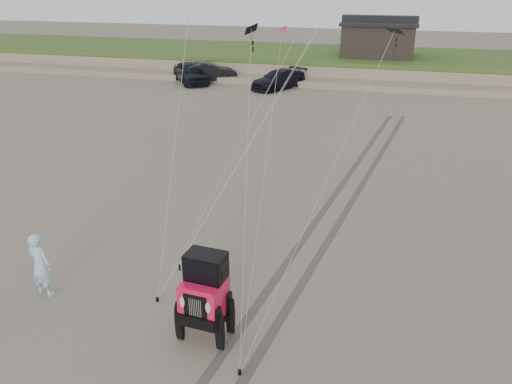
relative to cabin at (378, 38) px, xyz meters
The scene contains 11 objects.
ground 37.20m from the cabin, 93.09° to the right, with size 160.00×160.00×0.00m, color #6B6054.
dune_ridge 3.18m from the cabin, 165.96° to the left, with size 160.00×14.25×1.73m.
cabin is the anchor object (origin of this frame).
truck_a 16.61m from the cabin, 152.35° to the right, with size 2.04×5.06×1.73m, color black.
truck_b 15.26m from the cabin, 152.97° to the right, with size 1.71×4.89×1.61m, color black.
truck_c 10.89m from the cabin, 131.91° to the right, with size 2.02×4.98×1.44m, color black.
jeep 37.31m from the cabin, 93.42° to the right, with size 2.08×4.83×1.80m, color #E91547, non-canonical shape.
man 37.42m from the cabin, 101.07° to the right, with size 0.69×0.45×1.89m, color #8AC0D5.
stake_main 36.52m from the cabin, 96.32° to the right, with size 0.08×0.08×0.12m, color black.
stake_aux 38.33m from the cabin, 91.57° to the right, with size 0.08×0.08×0.12m, color black.
tire_tracks 29.18m from the cabin, 90.00° to the right, with size 5.22×29.74×0.01m.
Camera 1 is at (3.56, -9.36, 8.15)m, focal length 35.00 mm.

